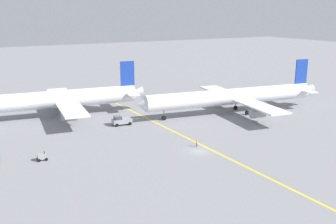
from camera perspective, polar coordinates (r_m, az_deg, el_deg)
The scene contains 7 objects.
ground_plane at distance 89.94m, azimuth 4.37°, elevation -5.60°, with size 600.00×600.00×0.00m, color gray.
taxiway_stripe at distance 99.33m, azimuth 2.53°, elevation -3.63°, with size 0.50×120.00×0.01m, color yellow.
airliner_at_gate_left at distance 121.43m, azimuth -15.28°, elevation 1.74°, with size 52.27×41.16×15.46m.
airliner_being_pushed at distance 122.89m, azimuth 9.25°, elevation 2.16°, with size 59.96×42.87×15.43m.
pushback_tug at distance 110.38m, azimuth -6.67°, elevation -1.21°, with size 8.48×3.33×2.90m.
gse_gpu_cart_small at distance 88.24m, azimuth -17.53°, elevation -6.10°, with size 2.19×1.72×1.90m.
ground_crew_marshaller_foreground at distance 92.50m, azimuth 4.13°, elevation -4.44°, with size 0.47×0.36×1.71m.
Camera 1 is at (-47.13, -70.27, 30.48)m, focal length 42.72 mm.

